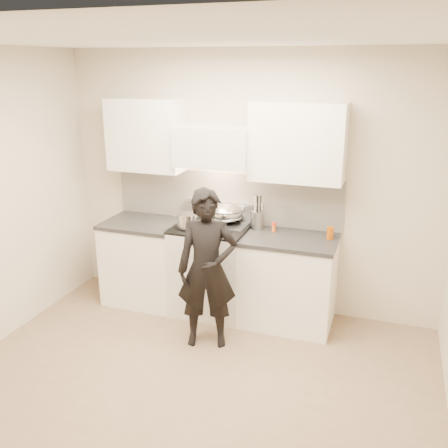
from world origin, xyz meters
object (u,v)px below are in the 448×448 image
object	(u,v)px
wok	(226,213)
person	(207,269)
stove	(211,269)
counter_right	(288,280)
utensil_crock	(257,219)

from	to	relation	value
wok	person	size ratio (longest dim) A/B	0.32
stove	counter_right	bearing A→B (deg)	0.00
counter_right	person	distance (m)	0.94
counter_right	wok	distance (m)	0.95
stove	wok	distance (m)	0.62
stove	person	bearing A→B (deg)	-72.48
wok	person	bearing A→B (deg)	-83.40
wok	stove	bearing A→B (deg)	-127.54
utensil_crock	person	world-z (taller)	person
stove	utensil_crock	size ratio (longest dim) A/B	2.71
stove	utensil_crock	world-z (taller)	utensil_crock
stove	utensil_crock	bearing A→B (deg)	19.07
stove	wok	bearing A→B (deg)	52.46
stove	wok	xyz separation A→B (m)	(0.11, 0.14, 0.59)
stove	person	distance (m)	0.72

